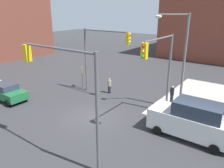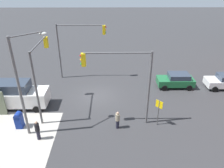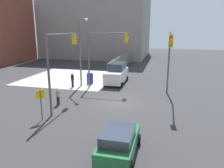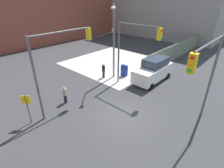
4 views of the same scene
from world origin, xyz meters
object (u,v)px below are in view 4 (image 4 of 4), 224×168
(pedestrian_crossing, at_px, (65,95))
(pedestrian_waiting, at_px, (104,71))
(traffic_signal_se_corner, at_px, (207,69))
(traffic_signal_nw_corner, at_px, (59,56))
(street_lamp_corner, at_px, (114,38))
(traffic_signal_ne_corner, at_px, (133,44))
(mailbox_blue, at_px, (124,70))
(van_white_delivery, at_px, (153,70))

(pedestrian_crossing, height_order, pedestrian_waiting, pedestrian_waiting)
(pedestrian_waiting, bearing_deg, traffic_signal_se_corner, 159.82)
(traffic_signal_nw_corner, bearing_deg, pedestrian_crossing, 58.41)
(traffic_signal_se_corner, distance_m, street_lamp_corner, 10.38)
(traffic_signal_ne_corner, bearing_deg, traffic_signal_se_corner, -106.55)
(traffic_signal_nw_corner, xyz_separation_m, pedestrian_waiting, (6.63, 2.00, -3.74))
(mailbox_blue, height_order, pedestrian_crossing, pedestrian_crossing)
(pedestrian_crossing, bearing_deg, traffic_signal_se_corner, -159.50)
(traffic_signal_ne_corner, distance_m, pedestrian_waiting, 5.31)
(pedestrian_crossing, bearing_deg, mailbox_blue, -95.09)
(traffic_signal_ne_corner, bearing_deg, van_white_delivery, -17.47)
(traffic_signal_se_corner, relative_size, traffic_signal_ne_corner, 1.00)
(traffic_signal_ne_corner, xyz_separation_m, pedestrian_waiting, (-0.30, 3.79, -3.70))
(traffic_signal_se_corner, bearing_deg, pedestrian_waiting, 80.50)
(traffic_signal_nw_corner, height_order, pedestrian_waiting, traffic_signal_nw_corner)
(traffic_signal_nw_corner, height_order, pedestrian_crossing, traffic_signal_nw_corner)
(street_lamp_corner, relative_size, pedestrian_waiting, 4.68)
(traffic_signal_se_corner, relative_size, van_white_delivery, 1.20)
(van_white_delivery, xyz_separation_m, pedestrian_crossing, (-9.38, 3.40, -0.45))
(mailbox_blue, xyz_separation_m, van_white_delivery, (1.18, -3.20, 0.52))
(pedestrian_crossing, bearing_deg, traffic_signal_ne_corner, -114.69)
(pedestrian_crossing, bearing_deg, traffic_signal_nw_corner, 144.72)
(pedestrian_crossing, distance_m, pedestrian_waiting, 6.34)
(pedestrian_crossing, relative_size, pedestrian_waiting, 0.94)
(traffic_signal_se_corner, bearing_deg, van_white_delivery, 51.45)
(mailbox_blue, bearing_deg, van_white_delivery, -69.78)
(traffic_signal_nw_corner, height_order, street_lamp_corner, street_lamp_corner)
(street_lamp_corner, bearing_deg, traffic_signal_ne_corner, -98.35)
(pedestrian_crossing, bearing_deg, pedestrian_waiting, -81.86)
(traffic_signal_nw_corner, distance_m, pedestrian_crossing, 3.89)
(traffic_signal_se_corner, height_order, mailbox_blue, traffic_signal_se_corner)
(traffic_signal_ne_corner, distance_m, pedestrian_crossing, 7.91)
(pedestrian_waiting, bearing_deg, traffic_signal_ne_corner, 173.85)
(traffic_signal_se_corner, xyz_separation_m, pedestrian_waiting, (1.84, 11.00, -3.75))
(mailbox_blue, xyz_separation_m, pedestrian_crossing, (-8.20, 0.20, 0.07))
(van_white_delivery, height_order, pedestrian_crossing, van_white_delivery)
(street_lamp_corner, bearing_deg, mailbox_blue, -23.62)
(traffic_signal_se_corner, xyz_separation_m, pedestrian_crossing, (-4.36, 9.70, -3.81))
(traffic_signal_se_corner, distance_m, mailbox_blue, 10.96)
(traffic_signal_se_corner, bearing_deg, pedestrian_crossing, 114.20)
(street_lamp_corner, height_order, pedestrian_waiting, street_lamp_corner)
(traffic_signal_se_corner, relative_size, mailbox_blue, 4.55)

